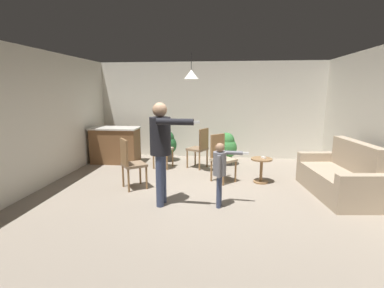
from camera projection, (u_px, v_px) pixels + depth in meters
The scene contains 16 objects.
ground at pixel (200, 195), 5.35m from camera, with size 7.68×7.68×0.00m, color gray.
wall_back at pixel (210, 110), 8.22m from camera, with size 6.40×0.10×2.70m, color silver.
wall_left at pixel (33, 120), 5.45m from camera, with size 0.10×6.40×2.70m, color silver.
couch_floral at pixel (340, 178), 5.29m from camera, with size 1.05×1.89×1.00m.
kitchen_counter at pixel (116, 145), 7.65m from camera, with size 1.26×0.66×0.95m.
side_table_by_couch at pixel (261, 167), 6.01m from camera, with size 0.44×0.44×0.52m.
person_adult at pixel (161, 143), 4.71m from camera, with size 0.84×0.53×1.72m.
person_child at pixel (220, 168), 4.69m from camera, with size 0.58×0.31×1.08m.
dining_chair_by_counter at pixel (200, 146), 7.10m from camera, with size 0.57×0.57×1.00m.
dining_chair_near_wall at pixel (162, 147), 7.07m from camera, with size 0.50×0.50×1.00m.
dining_chair_centre_back at pixel (221, 156), 6.08m from camera, with size 0.59×0.59×1.00m.
dining_chair_spare at pixel (130, 162), 5.59m from camera, with size 0.59×0.59×1.00m.
potted_plant_corner at pixel (167, 144), 7.87m from camera, with size 0.54×0.54×0.83m.
potted_plant_by_wall at pixel (226, 147), 7.47m from camera, with size 0.55×0.55×0.84m.
spare_remote_on_table at pixel (263, 157), 5.98m from camera, with size 0.04×0.13×0.04m, color white.
ceiling_light_pendant at pixel (191, 74), 6.15m from camera, with size 0.32×0.32×0.55m.
Camera 1 is at (0.43, -5.06, 1.92)m, focal length 26.90 mm.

